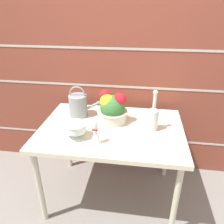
% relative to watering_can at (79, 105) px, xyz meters
% --- Properties ---
extents(ground_plane, '(12.00, 12.00, 0.00)m').
position_rel_watering_can_xyz_m(ground_plane, '(0.32, -0.17, -0.84)').
color(ground_plane, gray).
extents(brick_wall, '(3.60, 0.08, 2.20)m').
position_rel_watering_can_xyz_m(brick_wall, '(0.32, 0.35, 0.26)').
color(brick_wall, brown).
rests_on(brick_wall, ground_plane).
extents(patio_table, '(1.16, 0.81, 0.74)m').
position_rel_watering_can_xyz_m(patio_table, '(0.32, -0.17, -0.17)').
color(patio_table, beige).
rests_on(patio_table, ground_plane).
extents(watering_can, '(0.30, 0.16, 0.28)m').
position_rel_watering_can_xyz_m(watering_can, '(0.00, 0.00, 0.00)').
color(watering_can, gray).
rests_on(watering_can, patio_table).
extents(crystal_pedestal_bowl, '(0.16, 0.16, 0.12)m').
position_rel_watering_can_xyz_m(crystal_pedestal_bowl, '(0.08, -0.35, -0.03)').
color(crystal_pedestal_bowl, silver).
rests_on(crystal_pedestal_bowl, patio_table).
extents(flower_planter, '(0.26, 0.26, 0.27)m').
position_rel_watering_can_xyz_m(flower_planter, '(0.31, -0.06, 0.01)').
color(flower_planter, beige).
rests_on(flower_planter, patio_table).
extents(glass_decanter, '(0.08, 0.08, 0.34)m').
position_rel_watering_can_xyz_m(glass_decanter, '(0.64, -0.16, 0.01)').
color(glass_decanter, silver).
rests_on(glass_decanter, patio_table).
extents(figurine_vase, '(0.08, 0.08, 0.19)m').
position_rel_watering_can_xyz_m(figurine_vase, '(0.24, -0.40, -0.03)').
color(figurine_vase, white).
rests_on(figurine_vase, patio_table).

